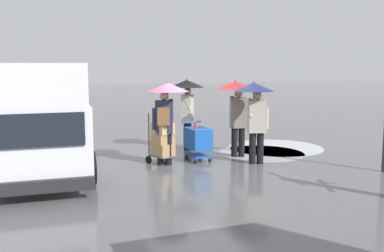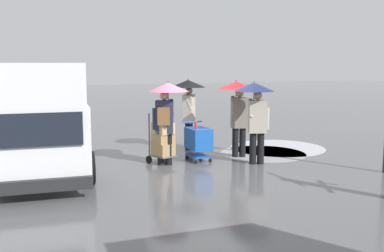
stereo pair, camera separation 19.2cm
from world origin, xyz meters
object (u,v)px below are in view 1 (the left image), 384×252
pedestrian_black_side (166,104)px  pedestrian_white_side (187,97)px  hand_dolly_boxes (163,140)px  pedestrian_pink_side (237,100)px  pedestrian_far_side (255,103)px  shopping_cart_vendor (198,140)px  cargo_van_parked_right (40,124)px

pedestrian_black_side → pedestrian_white_side: 2.13m
hand_dolly_boxes → pedestrian_black_side: (-0.06, 0.14, 0.95)m
pedestrian_pink_side → pedestrian_white_side: 1.73m
hand_dolly_boxes → pedestrian_black_side: size_ratio=0.61×
hand_dolly_boxes → pedestrian_far_side: pedestrian_far_side is taller
pedestrian_pink_side → pedestrian_black_side: bearing=6.6°
pedestrian_pink_side → pedestrian_black_side: size_ratio=1.00×
shopping_cart_vendor → pedestrian_white_side: bearing=-100.6°
hand_dolly_boxes → pedestrian_far_side: (-2.22, 0.84, 0.96)m
pedestrian_pink_side → cargo_van_parked_right: bearing=0.7°
pedestrian_pink_side → pedestrian_black_side: same height
hand_dolly_boxes → pedestrian_white_side: size_ratio=0.61×
shopping_cart_vendor → hand_dolly_boxes: hand_dolly_boxes is taller
cargo_van_parked_right → pedestrian_black_side: 3.08m
cargo_van_parked_right → pedestrian_far_side: 5.30m
cargo_van_parked_right → pedestrian_white_side: cargo_van_parked_right is taller
cargo_van_parked_right → pedestrian_far_side: bearing=170.3°
pedestrian_pink_side → pedestrian_white_side: size_ratio=1.00×
shopping_cart_vendor → pedestrian_black_side: 1.38m
pedestrian_white_side → shopping_cart_vendor: bearing=79.4°
cargo_van_parked_right → shopping_cart_vendor: size_ratio=5.22×
pedestrian_far_side → pedestrian_black_side: bearing=-18.1°
pedestrian_pink_side → pedestrian_black_side: (2.13, 0.25, -0.01)m
hand_dolly_boxes → pedestrian_far_side: bearing=159.2°
pedestrian_white_side → pedestrian_far_side: size_ratio=1.00×
pedestrian_far_side → hand_dolly_boxes: bearing=-20.8°
pedestrian_black_side → pedestrian_pink_side: bearing=-173.4°
cargo_van_parked_right → shopping_cart_vendor: bearing=179.8°
pedestrian_black_side → pedestrian_white_side: same height
pedestrian_black_side → pedestrian_white_side: (-1.23, -1.73, 0.01)m
shopping_cart_vendor → pedestrian_pink_side: 1.56m
pedestrian_pink_side → pedestrian_far_side: 0.95m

